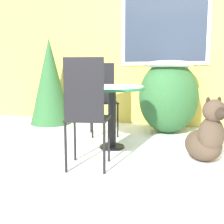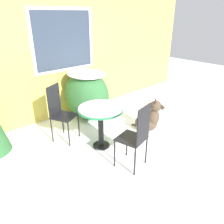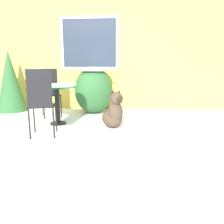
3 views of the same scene
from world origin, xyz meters
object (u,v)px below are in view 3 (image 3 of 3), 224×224
at_px(patio_table, 57,91).
at_px(patio_chair_far_side, 41,101).
at_px(patio_chair_near_table, 50,91).
at_px(dog, 114,114).

relative_size(patio_table, patio_chair_far_side, 0.74).
xyz_separation_m(patio_table, patio_chair_near_table, (-0.38, 0.70, -0.06)).
distance_m(patio_chair_near_table, patio_chair_far_side, 1.55).
distance_m(patio_table, dog, 1.17).
bearing_deg(patio_chair_far_side, dog, -163.36).
bearing_deg(patio_table, patio_chair_far_side, -88.33).
xyz_separation_m(patio_chair_near_table, dog, (1.47, -0.90, -0.31)).
height_order(patio_table, dog, patio_table).
bearing_deg(dog, patio_chair_far_side, 176.91).
relative_size(patio_chair_near_table, dog, 1.53).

